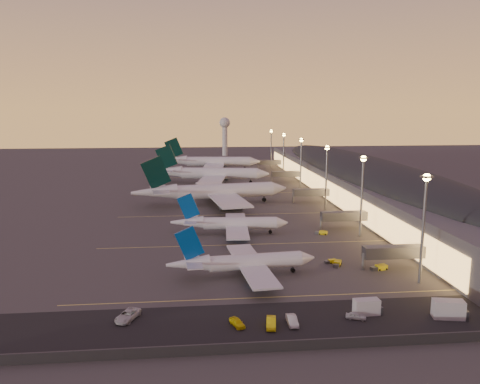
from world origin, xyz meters
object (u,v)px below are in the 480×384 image
Objects in this scene: baggage_tug_b at (331,261)px; service_van_a at (128,315)px; airliner_wide_near at (212,192)px; service_van_e at (356,316)px; baggage_tug_a at (379,268)px; airliner_wide_mid at (209,173)px; service_van_d at (271,323)px; baggage_tug_d at (337,264)px; service_van_c at (292,320)px; radar_tower at (225,130)px; airliner_narrow_north at (230,223)px; airliner_narrow_south at (243,262)px; airliner_wide_far at (210,162)px; catering_truck_a at (368,307)px; catering_truck_b at (450,310)px; service_van_b at (237,322)px; baggage_tug_c at (322,233)px.

service_van_a is (-48.93, -28.94, 0.46)m from baggage_tug_b.
baggage_tug_b is (28.37, -79.31, -5.07)m from airliner_wide_near.
baggage_tug_a is at bearing -10.00° from service_van_e.
airliner_wide_mid is 138.52m from baggage_tug_b.
service_van_d reaches higher than service_van_e.
baggage_tug_b is 0.53× the size of service_van_a.
baggage_tug_d is 36.80m from service_van_c.
airliner_narrow_north is at bearing -93.40° from radar_tower.
radar_tower is 317.87m from service_van_e.
service_van_a is at bearing -87.97° from airliner_wide_mid.
airliner_wide_mid is at bearing 85.71° from airliner_narrow_south.
airliner_wide_far is at bearing 91.99° from service_van_c.
catering_truck_a is 15.66m from catering_truck_b.
baggage_tug_a is at bearing -65.47° from airliner_wide_mid.
service_van_b is at bearing 164.33° from baggage_tug_d.
service_van_a is (-39.46, -313.02, -20.99)m from radar_tower.
service_van_a is 27.78m from service_van_d.
service_van_a is (-47.20, 2.18, -0.58)m from catering_truck_a.
baggage_tug_b is (24.49, -31.37, -3.10)m from airliner_narrow_north.
catering_truck_a is 0.83× the size of catering_truck_b.
service_van_e is (4.67, -317.13, -21.20)m from radar_tower.
catering_truck_a is at bearing 179.18° from catering_truck_b.
baggage_tug_d is (-9.73, 4.00, -0.03)m from baggage_tug_a.
airliner_wide_far is 195.38m from baggage_tug_d.
baggage_tug_a is (39.06, -85.62, -4.93)m from airliner_wide_near.
service_van_e is at bearing 14.74° from service_van_d.
airliner_wide_near is 61.40m from baggage_tug_c.
airliner_wide_near is 56.26m from airliner_wide_mid.
service_van_a is (-24.67, -21.68, -2.53)m from airliner_narrow_south.
airliner_narrow_south is at bearing 130.80° from catering_truck_a.
baggage_tug_a is 1.14× the size of service_van_e.
baggage_tug_d is at bearing 9.46° from service_van_e.
airliner_narrow_south is 9.12× the size of baggage_tug_c.
radar_tower is 319.93m from catering_truck_b.
service_van_c is (-15.90, -2.94, -0.66)m from catering_truck_a.
airliner_wide_far is (-1.20, 159.81, 2.00)m from airliner_narrow_north.
airliner_narrow_south is 32.88m from catering_truck_a.
baggage_tug_c is 0.60× the size of catering_truck_b.
catering_truck_a is at bearing -52.42° from airliner_narrow_south.
catering_truck_b is (15.32, -3.25, 0.23)m from catering_truck_a.
service_van_c is (-8.15, -318.15, -21.07)m from radar_tower.
airliner_wide_near is 13.20× the size of service_van_d.
catering_truck_b is (8.42, -62.50, 1.18)m from baggage_tug_c.
airliner_wide_near is 19.86× the size of baggage_tug_b.
radar_tower reaches higher than airliner_wide_mid.
airliner_wide_far is 228.99m from catering_truck_b.
radar_tower reaches higher than baggage_tug_b.
radar_tower is at bearing 75.75° from airliner_wide_near.
service_van_a is (-54.11, -57.07, 0.37)m from baggage_tug_c.
airliner_wide_near is (-4.11, 86.58, 2.09)m from airliner_narrow_south.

